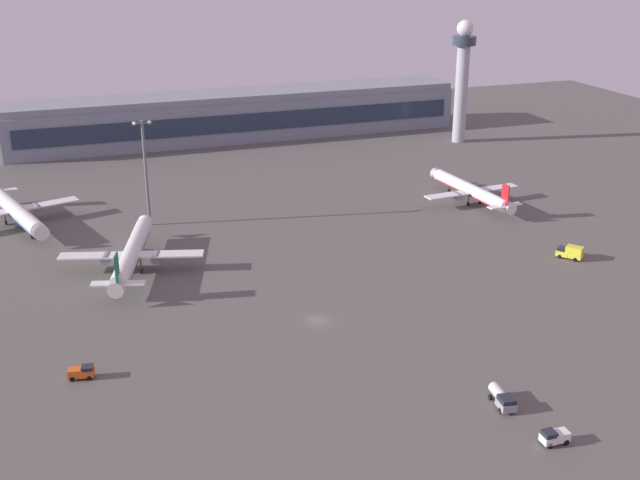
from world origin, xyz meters
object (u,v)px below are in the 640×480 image
object	(u,v)px
airplane_near_gate	(132,254)
cargo_loader	(82,372)
catering_truck	(570,252)
baggage_tractor	(554,437)
control_tower	(462,73)
apron_light_east	(145,167)
airplane_taxiway_distant	(15,210)
fuel_truck	(502,398)
airplane_terminal_side	(471,191)

from	to	relation	value
airplane_near_gate	cargo_loader	bearing A→B (deg)	-91.34
airplane_near_gate	catering_truck	distance (m)	97.62
baggage_tractor	cargo_loader	world-z (taller)	same
cargo_loader	control_tower	bearing A→B (deg)	143.28
control_tower	apron_light_east	size ratio (longest dim) A/B	1.56
airplane_taxiway_distant	fuel_truck	xyz separation A→B (m)	(70.94, -112.96, -2.64)
fuel_truck	apron_light_east	bearing A→B (deg)	-62.01
control_tower	fuel_truck	world-z (taller)	control_tower
control_tower	airplane_terminal_side	bearing A→B (deg)	-116.01
control_tower	cargo_loader	xyz separation A→B (m)	(-137.02, -122.24, -22.78)
airplane_terminal_side	cargo_loader	world-z (taller)	airplane_terminal_side
control_tower	airplane_taxiway_distant	world-z (taller)	control_tower
fuel_truck	baggage_tractor	size ratio (longest dim) A/B	1.55
airplane_near_gate	fuel_truck	xyz separation A→B (m)	(47.17, -73.82, -2.52)
airplane_near_gate	baggage_tractor	xyz separation A→B (m)	(48.92, -84.95, -2.70)
airplane_terminal_side	airplane_near_gate	bearing A→B (deg)	-174.78
airplane_terminal_side	apron_light_east	world-z (taller)	apron_light_east
control_tower	baggage_tractor	xyz separation A→B (m)	(-74.31, -163.83, -22.78)
airplane_taxiway_distant	apron_light_east	world-z (taller)	apron_light_east
cargo_loader	apron_light_east	xyz separation A→B (m)	(21.61, 71.39, 14.02)
control_tower	airplane_terminal_side	world-z (taller)	control_tower
airplane_taxiway_distant	fuel_truck	size ratio (longest dim) A/B	6.22
cargo_loader	apron_light_east	bearing A→B (deg)	174.70
cargo_loader	catering_truck	distance (m)	109.09
airplane_taxiway_distant	cargo_loader	size ratio (longest dim) A/B	9.10
apron_light_east	cargo_loader	bearing A→B (deg)	-106.84
airplane_terminal_side	apron_light_east	size ratio (longest dim) A/B	1.37
airplane_near_gate	catering_truck	bearing A→B (deg)	0.64
airplane_near_gate	fuel_truck	world-z (taller)	airplane_near_gate
airplane_terminal_side	catering_truck	distance (m)	42.86
airplane_taxiway_distant	apron_light_east	xyz separation A→B (m)	(31.58, -11.11, 11.20)
cargo_loader	airplane_near_gate	bearing A→B (deg)	173.90
catering_truck	apron_light_east	bearing A→B (deg)	110.49
airplane_taxiway_distant	baggage_tractor	distance (m)	143.84
apron_light_east	airplane_terminal_side	bearing A→B (deg)	-7.76
control_tower	baggage_tractor	world-z (taller)	control_tower
catering_truck	apron_light_east	size ratio (longest dim) A/B	0.22
control_tower	cargo_loader	world-z (taller)	control_tower
fuel_truck	apron_light_east	distance (m)	110.06
catering_truck	cargo_loader	bearing A→B (deg)	151.72
catering_truck	control_tower	bearing A→B (deg)	37.21
airplane_terminal_side	airplane_taxiway_distant	size ratio (longest dim) A/B	0.90
cargo_loader	apron_light_east	world-z (taller)	apron_light_east
airplane_taxiway_distant	airplane_near_gate	bearing A→B (deg)	105.05
fuel_truck	airplane_taxiway_distant	bearing A→B (deg)	-51.01
cargo_loader	catering_truck	bearing A→B (deg)	110.51
airplane_near_gate	baggage_tractor	world-z (taller)	airplane_near_gate
airplane_terminal_side	apron_light_east	xyz separation A→B (m)	(-84.96, 11.58, 11.66)
airplane_near_gate	cargo_loader	world-z (taller)	airplane_near_gate
baggage_tractor	apron_light_east	size ratio (longest dim) A/B	0.16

